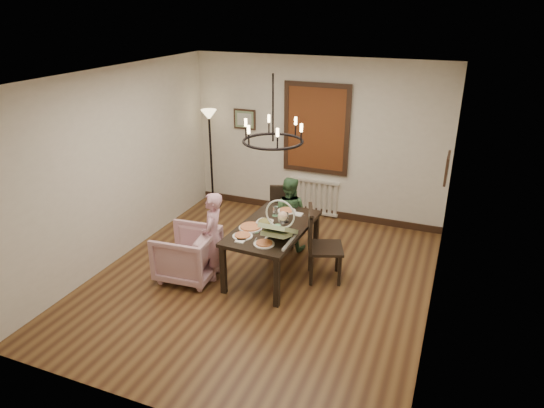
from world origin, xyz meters
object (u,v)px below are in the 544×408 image
Objects in this scene: drinking_glass at (283,219)px; floor_lamp at (211,161)px; armchair at (187,254)px; baby_bouncer at (279,227)px; elderly_woman at (213,244)px; dining_table at (273,232)px; chair_far at (282,216)px; chair_right at (325,244)px; seated_man at (288,219)px.

floor_lamp is at bearing 139.88° from drinking_glass.
baby_bouncer is (1.30, 0.17, 0.57)m from armchair.
floor_lamp is (-1.26, 2.29, 0.37)m from elderly_woman.
dining_table is 1.00m from chair_far.
floor_lamp reaches higher than elderly_woman.
floor_lamp reaches higher than armchair.
chair_right reaches higher than elderly_woman.
drinking_glass reaches higher than dining_table.
drinking_glass is (-0.63, 0.00, 0.27)m from chair_right.
chair_far is (-0.22, 0.95, -0.20)m from dining_table.
seated_man is at bearing 139.14° from armchair.
baby_bouncer is (0.30, -1.20, 0.44)m from seated_man.
armchair is at bearing -69.41° from floor_lamp.
armchair is 0.81× the size of seated_man.
elderly_woman is at bearing 106.82° from armchair.
baby_bouncer is at bearing 116.07° from chair_right.
seated_man is 2.23m from floor_lamp.
seated_man is 1.31m from baby_bouncer.
armchair is 1.43m from baby_bouncer.
chair_far is at bearing 111.35° from drinking_glass.
baby_bouncer reaches higher than elderly_woman.
floor_lamp is (-2.70, 1.75, 0.36)m from chair_right.
seated_man is at bearing -58.58° from chair_far.
dining_table is 0.90× the size of floor_lamp.
armchair is 0.44× the size of floor_lamp.
seated_man is 0.77m from drinking_glass.
armchair is 5.69× the size of drinking_glass.
baby_bouncer is at bearing 79.50° from elderly_woman.
chair_far reaches higher than dining_table.
dining_table is at bearing -122.78° from drinking_glass.
armchair is at bearing -80.98° from elderly_woman.
floor_lamp reaches higher than baby_bouncer.
chair_right is 7.74× the size of drinking_glass.
drinking_glass is at bearing 115.72° from armchair.
seated_man is 0.54× the size of floor_lamp.
seated_man is (0.15, -0.13, 0.03)m from chair_far.
floor_lamp is (-1.98, 1.89, 0.24)m from dining_table.
dining_table is at bearing 112.00° from armchair.
baby_bouncer is at bearing 99.02° from seated_man.
baby_bouncer reaches higher than seated_man.
elderly_woman is 2.64m from floor_lamp.
seated_man is at bearing -29.14° from floor_lamp.
baby_bouncer is 3.16m from floor_lamp.
baby_bouncer reaches higher than chair_right.
floor_lamp is (-1.76, 0.94, 0.44)m from chair_far.
chair_right is at bearing 46.18° from baby_bouncer.
baby_bouncer is (0.45, -1.32, 0.47)m from chair_far.
chair_far is at bearing -44.33° from seated_man.
chair_right is at bearing 134.23° from seated_man.
armchair is 0.75× the size of elderly_woman.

